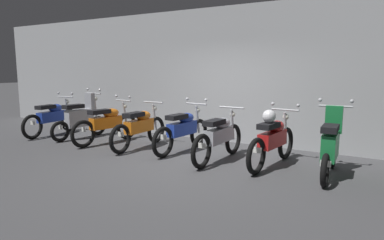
% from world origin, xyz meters
% --- Properties ---
extents(ground_plane, '(80.00, 80.00, 0.00)m').
position_xyz_m(ground_plane, '(0.00, 0.00, 0.00)').
color(ground_plane, '#424244').
extents(back_wall, '(17.27, 0.30, 3.30)m').
position_xyz_m(back_wall, '(0.00, 2.33, 1.65)').
color(back_wall, '#9EA0A3').
rests_on(back_wall, ground).
extents(motorbike_slot_0, '(0.59, 1.95, 1.15)m').
position_xyz_m(motorbike_slot_0, '(-4.64, 0.56, 0.49)').
color(motorbike_slot_0, black).
rests_on(motorbike_slot_0, ground).
extents(motorbike_slot_1, '(0.59, 1.68, 1.29)m').
position_xyz_m(motorbike_slot_1, '(-3.60, 0.64, 0.53)').
color(motorbike_slot_1, black).
rests_on(motorbike_slot_1, ground).
extents(motorbike_slot_2, '(0.58, 1.94, 1.15)m').
position_xyz_m(motorbike_slot_2, '(-2.57, 0.54, 0.49)').
color(motorbike_slot_2, black).
rests_on(motorbike_slot_2, ground).
extents(motorbike_slot_3, '(0.56, 1.95, 1.03)m').
position_xyz_m(motorbike_slot_3, '(-1.54, 0.55, 0.49)').
color(motorbike_slot_3, black).
rests_on(motorbike_slot_3, ground).
extents(motorbike_slot_4, '(0.59, 1.95, 1.15)m').
position_xyz_m(motorbike_slot_4, '(-0.51, 0.76, 0.49)').
color(motorbike_slot_4, black).
rests_on(motorbike_slot_4, ground).
extents(motorbike_slot_5, '(0.56, 1.95, 1.03)m').
position_xyz_m(motorbike_slot_5, '(0.52, 0.47, 0.49)').
color(motorbike_slot_5, black).
rests_on(motorbike_slot_5, ground).
extents(motorbike_slot_6, '(0.59, 1.95, 1.15)m').
position_xyz_m(motorbike_slot_6, '(1.55, 0.63, 0.53)').
color(motorbike_slot_6, black).
rests_on(motorbike_slot_6, ground).
extents(motorbike_slot_7, '(0.59, 1.68, 1.29)m').
position_xyz_m(motorbike_slot_7, '(2.57, 0.53, 0.53)').
color(motorbike_slot_7, black).
rests_on(motorbike_slot_7, ground).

